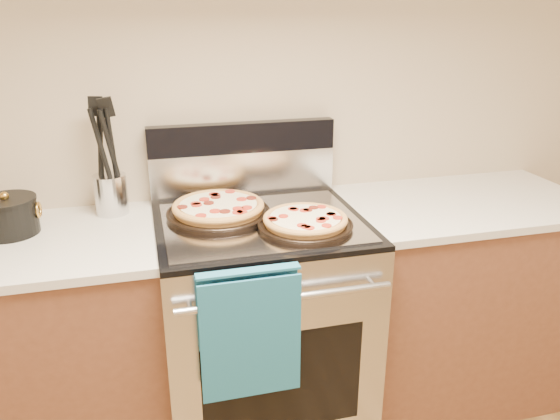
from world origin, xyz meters
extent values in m
plane|color=#C3AC8D|center=(0.00, 2.00, 1.35)|extent=(4.00, 0.00, 4.00)
cube|color=#B7B7BC|center=(0.00, 1.65, 0.45)|extent=(0.76, 0.68, 0.90)
cube|color=black|center=(0.00, 1.31, 0.45)|extent=(0.56, 0.01, 0.40)
cube|color=black|center=(0.00, 1.65, 0.91)|extent=(0.76, 0.68, 0.02)
cube|color=silver|center=(0.00, 1.96, 1.01)|extent=(0.76, 0.06, 0.18)
cube|color=black|center=(0.00, 1.96, 1.16)|extent=(0.76, 0.06, 0.12)
cylinder|color=silver|center=(0.00, 1.27, 0.80)|extent=(0.70, 0.03, 0.03)
cube|color=gray|center=(0.00, 1.62, 0.92)|extent=(0.70, 0.55, 0.01)
cube|color=brown|center=(-0.88, 1.68, 0.44)|extent=(1.00, 0.62, 0.88)
cube|color=beige|center=(-0.88, 1.68, 0.90)|extent=(1.02, 0.64, 0.03)
cube|color=brown|center=(0.88, 1.68, 0.44)|extent=(1.00, 0.62, 0.88)
cube|color=beige|center=(0.88, 1.68, 0.90)|extent=(1.02, 0.64, 0.03)
cylinder|color=silver|center=(-0.53, 1.89, 0.99)|extent=(0.16, 0.16, 0.15)
cylinder|color=black|center=(-0.87, 1.77, 0.97)|extent=(0.21, 0.21, 0.12)
camera|label=1|loc=(-0.40, -0.17, 1.66)|focal=35.00mm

